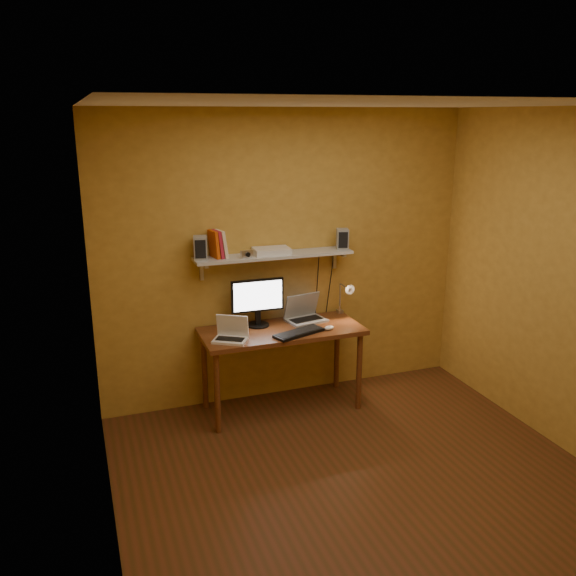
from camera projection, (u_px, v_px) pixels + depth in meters
name	position (u px, v px, depth m)	size (l,w,h in m)	color
room	(368.00, 310.00, 4.01)	(3.44, 3.24, 2.64)	#592C17
desk	(282.00, 338.00, 5.29)	(1.40, 0.60, 0.75)	brown
wall_shelf	(274.00, 256.00, 5.28)	(1.40, 0.25, 0.21)	#BCBEC1
monitor	(258.00, 300.00, 5.29)	(0.47, 0.20, 0.42)	black
laptop	(304.00, 313.00, 5.48)	(0.37, 0.30, 0.25)	gray
netbook	(231.00, 333.00, 5.00)	(0.33, 0.30, 0.20)	white
keyboard	(299.00, 333.00, 5.14)	(0.45, 0.15, 0.02)	black
mouse	(329.00, 328.00, 5.25)	(0.09, 0.06, 0.03)	white
desk_lamp	(345.00, 295.00, 5.54)	(0.09, 0.23, 0.38)	silver
speaker_left	(200.00, 248.00, 5.05)	(0.11, 0.11, 0.20)	gray
speaker_right	(342.00, 239.00, 5.44)	(0.10, 0.10, 0.18)	gray
books	(218.00, 244.00, 5.10)	(0.15, 0.17, 0.23)	#CD490C
shelf_camera	(247.00, 254.00, 5.12)	(0.11, 0.06, 0.06)	silver
router	(272.00, 251.00, 5.27)	(0.31, 0.21, 0.05)	white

